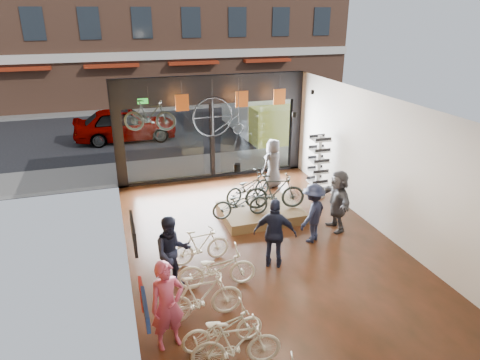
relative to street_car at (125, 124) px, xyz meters
name	(u,v)px	position (x,y,z in m)	size (l,w,h in m)	color
ground_plane	(270,257)	(2.81, -12.00, -0.83)	(7.00, 12.00, 0.04)	black
ceiling	(274,110)	(2.81, -12.00, 3.01)	(7.00, 12.00, 0.04)	black
wall_left	(121,208)	(-0.71, -12.00, 1.09)	(0.04, 12.00, 3.80)	#A5661F
wall_right	(396,173)	(6.33, -12.00, 1.09)	(0.04, 12.00, 3.80)	beige
storefront	(212,128)	(2.81, -6.00, 1.09)	(7.00, 0.26, 3.80)	black
exit_sign	(143,101)	(0.41, -6.12, 2.24)	(0.35, 0.06, 0.18)	#198C26
street_road	(174,122)	(2.81, 3.00, -0.82)	(30.00, 18.00, 0.02)	black
sidewalk_near	(206,165)	(2.81, -4.80, -0.75)	(30.00, 2.40, 0.12)	slate
sidewalk_far	(164,107)	(2.81, 7.00, -0.75)	(30.00, 2.00, 0.12)	slate
street_car	(125,124)	(0.00, 0.00, 0.00)	(1.92, 4.77, 1.63)	gray
box_truck	(260,110)	(6.53, -1.00, 0.48)	(2.19, 6.57, 2.59)	silver
floor_bike_1	(236,344)	(0.93, -15.21, -0.33)	(0.46, 1.61, 0.97)	beige
floor_bike_2	(223,328)	(0.83, -14.66, -0.40)	(0.55, 1.57, 0.82)	beige
floor_bike_3	(201,297)	(0.63, -13.78, -0.30)	(0.49, 1.72, 1.03)	beige
floor_bike_4	(217,268)	(1.20, -12.80, -0.35)	(0.62, 1.78, 0.94)	beige
floor_bike_5	(200,246)	(1.07, -11.69, -0.36)	(0.43, 1.51, 0.91)	beige
display_platform	(261,212)	(3.38, -9.78, -0.66)	(2.40, 1.80, 0.30)	brown
display_bike_left	(240,203)	(2.60, -10.14, -0.07)	(0.59, 1.69, 0.89)	black
display_bike_mid	(275,192)	(3.76, -9.91, 0.03)	(0.51, 1.81, 1.08)	black
display_bike_right	(248,187)	(3.18, -9.12, -0.06)	(0.60, 1.71, 0.90)	black
customer_0	(167,305)	(-0.12, -14.33, 0.08)	(0.65, 0.43, 1.79)	#CC4C72
customer_1	(172,253)	(0.27, -12.50, 0.06)	(0.85, 0.66, 1.75)	#161C33
customer_2	(275,234)	(2.76, -12.40, 0.08)	(1.05, 0.44, 1.78)	#161C33
customer_3	(313,213)	(4.20, -11.55, 0.02)	(1.07, 0.62, 1.66)	#161C33
customer_4	(273,163)	(4.60, -7.61, 0.06)	(0.86, 0.56, 1.76)	#3F3F44
customer_5	(338,200)	(5.17, -11.14, 0.08)	(1.66, 0.53, 1.79)	#3F3F44
sunglasses_rack	(318,166)	(5.76, -8.78, 0.24)	(0.62, 0.51, 2.11)	white
wall_merch	(148,337)	(-0.57, -15.50, 0.49)	(0.40, 2.40, 2.60)	navy
penny_farthing	(221,118)	(2.90, -7.03, 1.69)	(1.72, 0.06, 1.37)	black
hung_bike	(150,116)	(0.45, -7.80, 2.11)	(0.45, 1.58, 0.95)	black
jersey_left	(182,103)	(1.63, -6.80, 2.24)	(0.45, 0.03, 0.55)	#CC5919
jersey_mid	(242,99)	(3.71, -6.80, 2.24)	(0.45, 0.03, 0.55)	#CC5919
jersey_right	(279,97)	(5.11, -6.80, 2.24)	(0.45, 0.03, 0.55)	#CC5919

